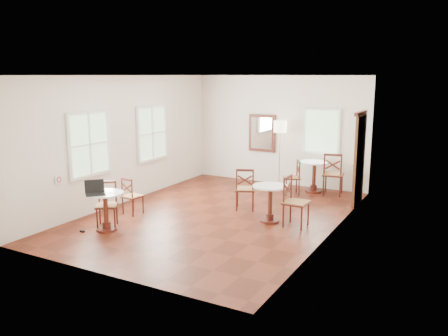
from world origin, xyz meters
name	(u,v)px	position (x,y,z in m)	size (l,w,h in m)	color
ground	(217,215)	(0.00, 0.00, 0.00)	(7.00, 7.00, 0.00)	#551C0E
room_shell	(221,128)	(-0.06, 0.27, 1.89)	(5.02, 7.02, 3.01)	silver
cafe_table_near	(106,207)	(-1.44, -1.90, 0.47)	(0.72, 0.72, 0.77)	#4A1A12
cafe_table_mid	(270,199)	(1.17, 0.14, 0.48)	(0.73, 0.73, 0.77)	#4A1A12
cafe_table_back	(314,173)	(1.19, 3.02, 0.50)	(0.76, 0.76, 0.81)	#4A1A12
chair_near_a	(132,196)	(-1.69, -0.82, 0.41)	(0.42, 0.42, 0.82)	#4A1A12
chair_near_b	(107,205)	(-1.58, -1.71, 0.45)	(0.58, 0.58, 0.91)	#4A1A12
chair_mid_a	(245,189)	(0.32, 0.70, 0.48)	(0.59, 0.59, 0.97)	#4A1A12
chair_mid_b	(295,202)	(1.73, 0.11, 0.51)	(0.48, 0.48, 1.02)	#4A1A12
chair_back_a	(333,174)	(1.72, 2.94, 0.54)	(0.57, 0.57, 1.09)	#4A1A12
chair_back_b	(293,177)	(0.77, 2.56, 0.43)	(0.55, 0.55, 0.87)	#4A1A12
floor_lamp	(280,131)	(0.17, 3.15, 1.53)	(0.35, 0.35, 1.81)	#BF8C3F
laptop	(95,191)	(-1.52, -2.09, 0.83)	(0.47, 0.48, 0.26)	black
mouse	(101,190)	(-1.62, -1.83, 0.78)	(0.09, 0.06, 0.03)	black
navy_mug	(102,190)	(-1.51, -1.91, 0.81)	(0.11, 0.08, 0.09)	#111036
water_glass	(103,191)	(-1.42, -1.96, 0.82)	(0.06, 0.06, 0.10)	white
power_adapter	(82,231)	(-1.77, -2.23, 0.02)	(0.09, 0.05, 0.04)	black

